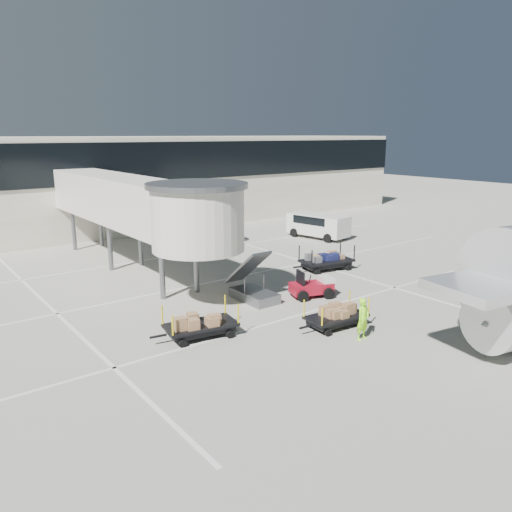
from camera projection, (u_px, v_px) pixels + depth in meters
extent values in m
plane|color=#A7A495|center=(346.00, 323.00, 22.32)|extent=(140.00, 140.00, 0.00)
cube|color=silver|center=(315.00, 310.00, 23.87)|extent=(40.00, 0.15, 0.02)
cube|color=silver|center=(233.00, 278.00, 29.29)|extent=(40.00, 0.15, 0.02)
cube|color=silver|center=(176.00, 255.00, 34.71)|extent=(40.00, 0.15, 0.02)
cube|color=silver|center=(297.00, 259.00, 33.58)|extent=(0.15, 30.00, 0.02)
cube|color=silver|center=(51.00, 308.00, 24.20)|extent=(0.15, 30.00, 0.02)
cube|color=#EEE6CC|center=(99.00, 183.00, 44.60)|extent=(64.00, 12.00, 8.00)
cube|color=black|center=(125.00, 163.00, 39.44)|extent=(64.00, 0.12, 3.20)
cube|color=beige|center=(123.00, 200.00, 30.57)|extent=(3.00, 18.00, 2.80)
cylinder|color=beige|center=(198.00, 219.00, 23.60)|extent=(4.40, 4.40, 3.00)
cylinder|color=slate|center=(197.00, 185.00, 23.22)|extent=(4.80, 4.80, 0.25)
cylinder|color=slate|center=(162.00, 272.00, 25.24)|extent=(0.28, 0.28, 2.90)
cylinder|color=slate|center=(196.00, 265.00, 26.41)|extent=(0.28, 0.28, 2.90)
cylinder|color=slate|center=(110.00, 247.00, 30.66)|extent=(0.28, 0.28, 2.90)
cylinder|color=slate|center=(140.00, 243.00, 31.83)|extent=(0.28, 0.28, 2.90)
cylinder|color=slate|center=(74.00, 230.00, 36.08)|extent=(0.28, 0.28, 2.90)
cylinder|color=slate|center=(101.00, 227.00, 37.25)|extent=(0.28, 0.28, 2.90)
cube|color=slate|center=(254.00, 296.00, 25.31)|extent=(1.40, 2.60, 0.50)
cube|color=slate|center=(247.00, 267.00, 25.46)|extent=(1.20, 2.60, 2.06)
cube|color=slate|center=(232.00, 239.00, 26.24)|extent=(1.40, 1.20, 0.12)
cube|color=maroon|center=(311.00, 288.00, 25.78)|extent=(2.38, 1.68, 0.54)
cube|color=silver|center=(326.00, 280.00, 25.94)|extent=(0.92, 1.14, 0.32)
cube|color=black|center=(300.00, 279.00, 25.46)|extent=(0.39, 0.89, 0.81)
cylinder|color=black|center=(303.00, 296.00, 25.07)|extent=(0.62, 0.40, 0.58)
cylinder|color=black|center=(294.00, 290.00, 26.15)|extent=(0.62, 0.40, 0.58)
cylinder|color=black|center=(329.00, 294.00, 25.51)|extent=(0.62, 0.40, 0.58)
cylinder|color=black|center=(319.00, 287.00, 26.59)|extent=(0.62, 0.40, 0.58)
cube|color=black|center=(327.00, 261.00, 30.90)|extent=(3.47, 2.19, 0.13)
cube|color=black|center=(326.00, 264.00, 30.95)|extent=(3.11, 1.89, 0.27)
cube|color=black|center=(299.00, 267.00, 30.08)|extent=(0.76, 0.22, 0.09)
cylinder|color=black|center=(317.00, 272.00, 29.88)|extent=(0.39, 0.22, 0.37)
cylinder|color=black|center=(305.00, 266.00, 31.14)|extent=(0.39, 0.22, 0.37)
cylinder|color=black|center=(348.00, 268.00, 30.85)|extent=(0.39, 0.22, 0.37)
cylinder|color=black|center=(335.00, 262.00, 32.12)|extent=(0.39, 0.22, 0.37)
cylinder|color=black|center=(312.00, 258.00, 29.48)|extent=(0.08, 0.08, 0.97)
cylinder|color=black|center=(299.00, 253.00, 30.75)|extent=(0.08, 0.08, 0.97)
cylinder|color=black|center=(354.00, 253.00, 30.82)|extent=(0.08, 0.08, 0.97)
cylinder|color=black|center=(340.00, 248.00, 32.09)|extent=(0.08, 0.08, 0.97)
cube|color=#151942|center=(323.00, 259.00, 30.41)|extent=(0.48, 0.36, 0.36)
cube|color=#525357|center=(335.00, 257.00, 30.81)|extent=(0.63, 0.43, 0.30)
cube|color=#9D7655|center=(329.00, 257.00, 30.96)|extent=(0.58, 0.50, 0.33)
cube|color=#151942|center=(335.00, 255.00, 31.49)|extent=(0.60, 0.47, 0.30)
cube|color=maroon|center=(323.00, 256.00, 30.85)|extent=(0.45, 0.38, 0.42)
cube|color=#9D7655|center=(329.00, 257.00, 30.95)|extent=(0.57, 0.42, 0.29)
cube|color=maroon|center=(347.00, 256.00, 30.88)|extent=(0.45, 0.39, 0.41)
cube|color=#9D7655|center=(333.00, 258.00, 30.59)|extent=(0.60, 0.50, 0.30)
cube|color=#525357|center=(315.00, 259.00, 30.16)|extent=(0.53, 0.47, 0.42)
cube|color=black|center=(336.00, 316.00, 21.72)|extent=(2.83, 1.60, 0.11)
cube|color=black|center=(336.00, 320.00, 21.76)|extent=(2.54, 1.37, 0.23)
cube|color=black|center=(306.00, 327.00, 20.89)|extent=(0.64, 0.13, 0.07)
cylinder|color=black|center=(328.00, 333.00, 20.81)|extent=(0.32, 0.15, 0.31)
cylinder|color=black|center=(310.00, 324.00, 21.82)|extent=(0.32, 0.15, 0.31)
cylinder|color=black|center=(362.00, 324.00, 21.79)|extent=(0.32, 0.15, 0.31)
cylinder|color=black|center=(343.00, 315.00, 22.80)|extent=(0.32, 0.15, 0.31)
cylinder|color=#D8BC0B|center=(322.00, 317.00, 20.45)|extent=(0.06, 0.06, 0.81)
cylinder|color=#D8BC0B|center=(304.00, 309.00, 21.46)|extent=(0.06, 0.06, 0.81)
cylinder|color=#D8BC0B|center=(369.00, 306.00, 21.79)|extent=(0.06, 0.06, 0.81)
cylinder|color=#D8BC0B|center=(350.00, 299.00, 22.80)|extent=(0.06, 0.06, 0.81)
cube|color=#9A6F4A|center=(322.00, 310.00, 21.63)|extent=(0.41, 0.47, 0.46)
cube|color=#9A6F4A|center=(329.00, 316.00, 21.05)|extent=(0.44, 0.43, 0.39)
cube|color=#9A6F4A|center=(329.00, 314.00, 21.14)|extent=(0.43, 0.37, 0.47)
cube|color=#9A6F4A|center=(334.00, 310.00, 21.79)|extent=(0.47, 0.44, 0.41)
cube|color=#9A6F4A|center=(351.00, 307.00, 21.97)|extent=(0.52, 0.40, 0.49)
cube|color=#9A6F4A|center=(329.00, 310.00, 21.71)|extent=(0.54, 0.53, 0.43)
cube|color=#9A6F4A|center=(343.00, 308.00, 22.03)|extent=(0.56, 0.42, 0.38)
cube|color=#9A6F4A|center=(336.00, 310.00, 21.88)|extent=(0.52, 0.48, 0.36)
cube|color=#9A6F4A|center=(326.00, 311.00, 21.71)|extent=(0.40, 0.36, 0.34)
cube|color=black|center=(201.00, 325.00, 20.64)|extent=(3.15, 1.94, 0.12)
cube|color=black|center=(201.00, 329.00, 20.69)|extent=(2.82, 1.67, 0.25)
cube|color=black|center=(158.00, 336.00, 19.86)|extent=(0.69, 0.19, 0.08)
cylinder|color=black|center=(183.00, 344.00, 19.70)|extent=(0.35, 0.19, 0.33)
cylinder|color=black|center=(172.00, 332.00, 20.84)|extent=(0.35, 0.19, 0.33)
cylinder|color=black|center=(230.00, 334.00, 20.63)|extent=(0.35, 0.19, 0.33)
cylinder|color=black|center=(217.00, 324.00, 21.77)|extent=(0.35, 0.19, 0.33)
cylinder|color=#D8BC0B|center=(173.00, 326.00, 19.33)|extent=(0.07, 0.07, 0.88)
cylinder|color=#D8BC0B|center=(162.00, 315.00, 20.47)|extent=(0.07, 0.07, 0.88)
cylinder|color=#D8BC0B|center=(238.00, 314.00, 20.61)|extent=(0.07, 0.07, 0.88)
cylinder|color=#D8BC0B|center=(225.00, 305.00, 21.75)|extent=(0.07, 0.07, 0.88)
cube|color=#9A6F4A|center=(213.00, 318.00, 20.53)|extent=(0.64, 0.48, 0.48)
cube|color=#9A6F4A|center=(222.00, 318.00, 20.70)|extent=(0.53, 0.56, 0.38)
cube|color=#9A6F4A|center=(200.00, 319.00, 20.45)|extent=(0.46, 0.45, 0.50)
cube|color=#9A6F4A|center=(206.00, 318.00, 20.63)|extent=(0.54, 0.53, 0.46)
cube|color=#9A6F4A|center=(199.00, 315.00, 20.93)|extent=(0.66, 0.58, 0.47)
imported|color=#8FF519|center=(363.00, 319.00, 20.35)|extent=(0.67, 0.46, 1.77)
cube|color=silver|center=(318.00, 225.00, 40.37)|extent=(2.89, 5.29, 1.62)
cube|color=silver|center=(296.00, 225.00, 41.92)|extent=(2.00, 0.91, 0.94)
cube|color=black|center=(316.00, 219.00, 40.41)|extent=(2.58, 3.44, 0.65)
cylinder|color=black|center=(328.00, 238.00, 38.74)|extent=(0.37, 0.74, 0.71)
cylinder|color=black|center=(342.00, 234.00, 40.15)|extent=(0.37, 0.74, 0.71)
cylinder|color=black|center=(294.00, 233.00, 40.94)|extent=(0.37, 0.74, 0.71)
cylinder|color=black|center=(309.00, 229.00, 42.35)|extent=(0.37, 0.74, 0.71)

